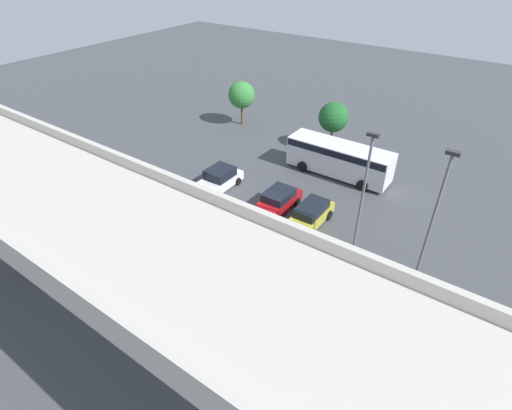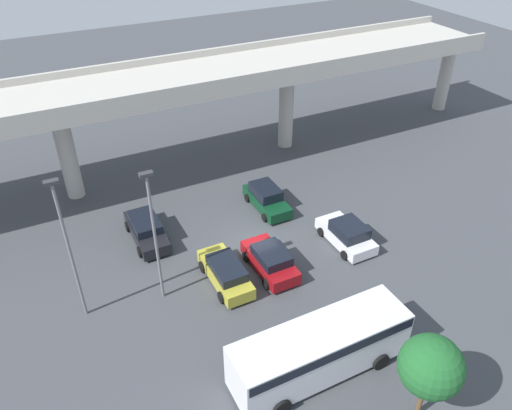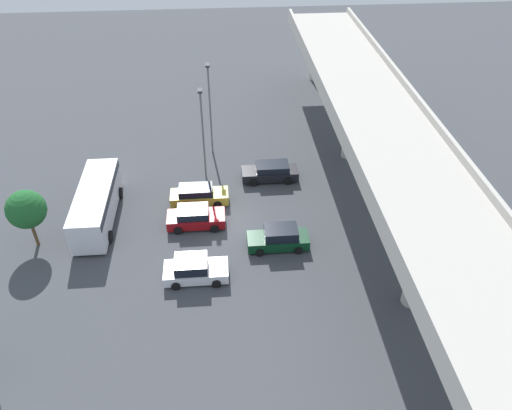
# 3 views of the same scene
# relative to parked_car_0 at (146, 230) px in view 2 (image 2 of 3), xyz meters

# --- Properties ---
(ground_plane) EXTENTS (116.54, 116.54, 0.00)m
(ground_plane) POSITION_rel_parked_car_0_xyz_m (5.82, -4.10, -0.76)
(ground_plane) COLOR #424449
(highway_overpass) EXTENTS (55.64, 6.96, 8.42)m
(highway_overpass) POSITION_rel_parked_car_0_xyz_m (5.82, 7.65, 6.26)
(highway_overpass) COLOR #BCB7AD
(highway_overpass) RESTS_ON ground_plane
(parked_car_0) EXTENTS (2.10, 4.87, 1.55)m
(parked_car_0) POSITION_rel_parked_car_0_xyz_m (0.00, 0.00, 0.00)
(parked_car_0) COLOR black
(parked_car_0) RESTS_ON ground_plane
(parked_car_1) EXTENTS (2.01, 4.70, 1.56)m
(parked_car_1) POSITION_rel_parked_car_0_xyz_m (2.97, -6.21, 0.00)
(parked_car_1) COLOR gold
(parked_car_1) RESTS_ON ground_plane
(parked_car_2) EXTENTS (2.16, 4.44, 1.58)m
(parked_car_2) POSITION_rel_parked_car_0_xyz_m (5.85, -6.43, -0.00)
(parked_car_2) COLOR maroon
(parked_car_2) RESTS_ON ground_plane
(parked_car_3) EXTENTS (2.04, 4.49, 1.69)m
(parked_car_3) POSITION_rel_parked_car_0_xyz_m (8.83, -0.31, 0.02)
(parked_car_3) COLOR #0C381E
(parked_car_3) RESTS_ON ground_plane
(parked_car_4) EXTENTS (2.25, 4.37, 1.64)m
(parked_car_4) POSITION_rel_parked_car_0_xyz_m (11.55, -6.39, -0.00)
(parked_car_4) COLOR silver
(parked_car_4) RESTS_ON ground_plane
(shuttle_bus) EXTENTS (8.98, 2.81, 2.81)m
(shuttle_bus) POSITION_rel_parked_car_0_xyz_m (4.49, -14.03, 0.92)
(shuttle_bus) COLOR silver
(shuttle_bus) RESTS_ON ground_plane
(lamp_post_near_aisle) EXTENTS (0.70, 0.35, 8.30)m
(lamp_post_near_aisle) POSITION_rel_parked_car_0_xyz_m (-0.75, -5.63, 4.08)
(lamp_post_near_aisle) COLOR slate
(lamp_post_near_aisle) RESTS_ON ground_plane
(lamp_post_mid_lot) EXTENTS (0.70, 0.35, 8.68)m
(lamp_post_mid_lot) POSITION_rel_parked_car_0_xyz_m (-5.01, -5.00, 4.28)
(lamp_post_mid_lot) COLOR slate
(lamp_post_mid_lot) RESTS_ON ground_plane
(tree_front_left) EXTENTS (2.79, 2.79, 4.70)m
(tree_front_left) POSITION_rel_parked_car_0_xyz_m (7.20, -18.07, 2.54)
(tree_front_left) COLOR brown
(tree_front_left) RESTS_ON ground_plane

